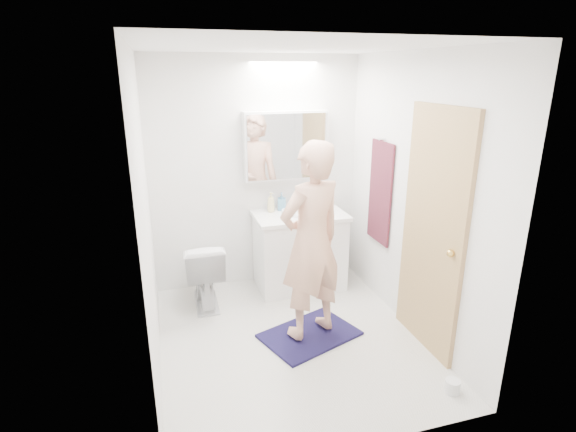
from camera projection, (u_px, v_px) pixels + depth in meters
name	position (u px, v px, depth m)	size (l,w,h in m)	color
floor	(291.00, 339.00, 3.92)	(2.50, 2.50, 0.00)	silver
ceiling	(291.00, 46.00, 3.18)	(2.50, 2.50, 0.00)	white
wall_back	(256.00, 174.00, 4.69)	(2.50, 2.50, 0.00)	white
wall_front	(358.00, 273.00, 2.41)	(2.50, 2.50, 0.00)	white
wall_left	(146.00, 221.00, 3.26)	(2.50, 2.50, 0.00)	white
wall_right	(413.00, 197.00, 3.85)	(2.50, 2.50, 0.00)	white
vanity_cabinet	(299.00, 252.00, 4.79)	(0.90, 0.55, 0.78)	white
countertop	(300.00, 216.00, 4.66)	(0.95, 0.58, 0.04)	white
sink_basin	(299.00, 211.00, 4.68)	(0.36, 0.36, 0.03)	white
faucet	(294.00, 201.00, 4.83)	(0.02, 0.02, 0.16)	silver
medicine_cabinet	(286.00, 146.00, 4.61)	(0.88, 0.14, 0.70)	white
mirror_panel	(288.00, 147.00, 4.54)	(0.84, 0.01, 0.66)	silver
toilet	(204.00, 272.00, 4.42)	(0.38, 0.67, 0.68)	white
bath_rug	(310.00, 335.00, 3.97)	(0.80, 0.55, 0.02)	#17133C
person	(311.00, 242.00, 3.69)	(0.62, 0.40, 1.69)	#D99F82
door	(433.00, 233.00, 3.58)	(0.04, 0.80, 2.00)	#A17750
door_knob	(451.00, 253.00, 3.32)	(0.06, 0.06, 0.06)	gold
towel	(380.00, 193.00, 4.37)	(0.02, 0.42, 1.00)	#111034
towel_hook	(382.00, 139.00, 4.21)	(0.02, 0.02, 0.07)	silver
soap_bottle_a	(271.00, 202.00, 4.69)	(0.08, 0.08, 0.21)	beige
soap_bottle_b	(282.00, 201.00, 4.75)	(0.09, 0.09, 0.19)	#518AAE
toothbrush_cup	(310.00, 204.00, 4.83)	(0.10, 0.10, 0.09)	#3F4DBD
toilet_paper_roll	(452.00, 386.00, 3.26)	(0.11, 0.11, 0.10)	silver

